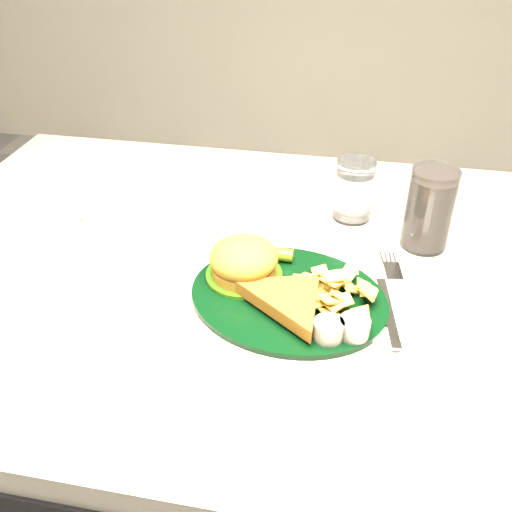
{
  "coord_description": "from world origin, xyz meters",
  "views": [
    {
      "loc": [
        0.11,
        -0.69,
        1.25
      ],
      "look_at": [
        -0.01,
        -0.05,
        0.8
      ],
      "focal_mm": 40.0,
      "sensor_mm": 36.0,
      "label": 1
    }
  ],
  "objects_px": {
    "table": "(269,427)",
    "dinner_plate": "(289,282)",
    "cola_glass": "(429,209)",
    "water_glass": "(354,190)",
    "fork_napkin": "(388,307)"
  },
  "relations": [
    {
      "from": "table",
      "to": "cola_glass",
      "type": "xyz_separation_m",
      "value": [
        0.23,
        0.1,
        0.44
      ]
    },
    {
      "from": "cola_glass",
      "to": "fork_napkin",
      "type": "xyz_separation_m",
      "value": [
        -0.05,
        -0.17,
        -0.06
      ]
    },
    {
      "from": "cola_glass",
      "to": "table",
      "type": "bearing_deg",
      "value": -155.78
    },
    {
      "from": "water_glass",
      "to": "table",
      "type": "bearing_deg",
      "value": -123.2
    },
    {
      "from": "table",
      "to": "fork_napkin",
      "type": "height_order",
      "value": "fork_napkin"
    },
    {
      "from": "table",
      "to": "dinner_plate",
      "type": "xyz_separation_m",
      "value": [
        0.04,
        -0.08,
        0.41
      ]
    },
    {
      "from": "table",
      "to": "cola_glass",
      "type": "distance_m",
      "value": 0.51
    },
    {
      "from": "cola_glass",
      "to": "fork_napkin",
      "type": "distance_m",
      "value": 0.19
    },
    {
      "from": "table",
      "to": "fork_napkin",
      "type": "bearing_deg",
      "value": -22.98
    },
    {
      "from": "cola_glass",
      "to": "fork_napkin",
      "type": "bearing_deg",
      "value": -107.02
    },
    {
      "from": "table",
      "to": "dinner_plate",
      "type": "height_order",
      "value": "dinner_plate"
    },
    {
      "from": "cola_glass",
      "to": "dinner_plate",
      "type": "bearing_deg",
      "value": -136.78
    },
    {
      "from": "dinner_plate",
      "to": "fork_napkin",
      "type": "height_order",
      "value": "dinner_plate"
    },
    {
      "from": "table",
      "to": "cola_glass",
      "type": "height_order",
      "value": "cola_glass"
    },
    {
      "from": "table",
      "to": "cola_glass",
      "type": "relative_size",
      "value": 9.13
    }
  ]
}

